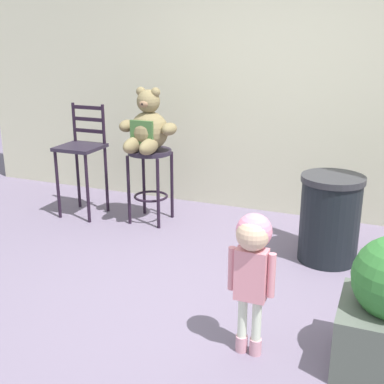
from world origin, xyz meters
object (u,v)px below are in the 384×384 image
at_px(trash_bin, 330,218).
at_px(bar_chair_empty, 82,153).
at_px(child_walking, 252,255).
at_px(bar_stool_with_teddy, 150,170).
at_px(teddy_bear, 148,128).

height_order(trash_bin, bar_chair_empty, bar_chair_empty).
xyz_separation_m(trash_bin, bar_chair_empty, (-2.49, 0.19, 0.29)).
bearing_deg(child_walking, bar_chair_empty, 154.40).
bearing_deg(bar_stool_with_teddy, trash_bin, -8.55).
bearing_deg(child_walking, trash_bin, 91.32).
xyz_separation_m(teddy_bear, bar_chair_empty, (-0.73, -0.04, -0.29)).
relative_size(teddy_bear, child_walking, 0.69).
relative_size(child_walking, bar_chair_empty, 0.77).
distance_m(bar_stool_with_teddy, teddy_bear, 0.42).
bearing_deg(trash_bin, teddy_bear, 172.42).
distance_m(child_walking, bar_chair_empty, 2.79).
bearing_deg(bar_stool_with_teddy, bar_chair_empty, -174.18).
bearing_deg(trash_bin, bar_chair_empty, 175.62).
height_order(teddy_bear, child_walking, teddy_bear).
distance_m(teddy_bear, trash_bin, 1.87).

